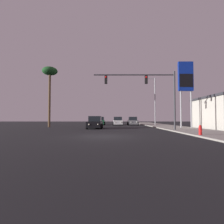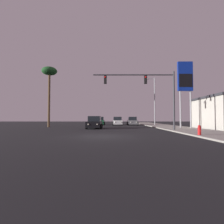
% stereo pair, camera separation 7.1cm
% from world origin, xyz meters
% --- Properties ---
extents(ground_plane, '(120.00, 120.00, 0.00)m').
position_xyz_m(ground_plane, '(0.00, 0.00, 0.00)').
color(ground_plane, black).
extents(sidewalk_right, '(5.00, 60.00, 0.12)m').
position_xyz_m(sidewalk_right, '(9.50, 10.00, 0.06)').
color(sidewalk_right, '#9E998E').
rests_on(sidewalk_right, ground).
extents(car_grey, '(2.04, 4.33, 1.68)m').
position_xyz_m(car_grey, '(4.88, 22.12, 0.76)').
color(car_grey, slate).
rests_on(car_grey, ground).
extents(car_black, '(2.04, 4.33, 1.68)m').
position_xyz_m(car_black, '(-1.67, 10.20, 0.76)').
color(car_black, black).
rests_on(car_black, ground).
extents(car_green, '(2.04, 4.31, 1.68)m').
position_xyz_m(car_green, '(-1.84, 22.57, 0.76)').
color(car_green, '#195933').
rests_on(car_green, ground).
extents(car_white, '(2.04, 4.33, 1.68)m').
position_xyz_m(car_white, '(1.81, 22.11, 0.76)').
color(car_white, silver).
rests_on(car_white, ground).
extents(traffic_light_mast, '(9.04, 0.36, 6.50)m').
position_xyz_m(traffic_light_mast, '(4.87, 5.62, 4.81)').
color(traffic_light_mast, '#38383D').
rests_on(traffic_light_mast, sidewalk_right).
extents(street_lamp, '(1.74, 0.24, 9.00)m').
position_xyz_m(street_lamp, '(8.73, 19.60, 5.12)').
color(street_lamp, '#99999E').
rests_on(street_lamp, sidewalk_right).
extents(gas_station_sign, '(2.00, 0.42, 9.00)m').
position_xyz_m(gas_station_sign, '(10.71, 10.05, 6.62)').
color(gas_station_sign, '#99999E').
rests_on(gas_station_sign, sidewalk_right).
extents(fire_hydrant, '(0.24, 0.34, 0.76)m').
position_xyz_m(fire_hydrant, '(7.41, -0.19, 0.49)').
color(fire_hydrant, red).
rests_on(fire_hydrant, sidewalk_right).
extents(palm_tree_near, '(2.40, 2.40, 9.60)m').
position_xyz_m(palm_tree_near, '(-9.30, 14.00, 8.34)').
color(palm_tree_near, brown).
rests_on(palm_tree_near, ground).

